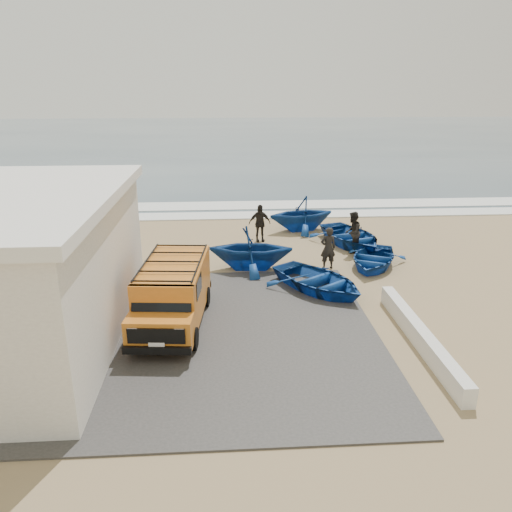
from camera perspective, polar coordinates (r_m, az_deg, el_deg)
name	(u,v)px	position (r m, az deg, el deg)	size (l,w,h in m)	color
ground	(239,305)	(16.74, -1.95, -5.67)	(160.00, 160.00, 0.00)	#9E855C
slab	(173,335)	(15.01, -9.44, -8.91)	(12.00, 10.00, 0.05)	#413E3B
ocean	(225,138)	(71.55, -3.52, 13.36)	(180.00, 88.00, 0.01)	#385166
surf_line	(232,216)	(28.08, -2.79, 4.64)	(180.00, 1.60, 0.06)	white
surf_wash	(231,206)	(30.51, -2.88, 5.78)	(180.00, 2.20, 0.04)	white
parapet	(420,336)	(14.95, 18.22, -8.70)	(0.35, 6.00, 0.55)	silver
van	(173,292)	(15.31, -9.49, -4.03)	(2.21, 4.74, 1.97)	orange
boat_near_left	(318,280)	(17.86, 7.14, -2.79)	(2.74, 3.83, 0.79)	#124293
boat_near_right	(373,258)	(20.64, 13.21, -0.27)	(2.42, 3.39, 0.70)	#124293
boat_mid_left	(251,248)	(19.70, -0.60, 0.91)	(2.84, 3.29, 1.73)	#124293
boat_mid_right	(351,236)	(23.23, 10.75, 2.24)	(2.91, 4.07, 0.84)	#124293
boat_far_left	(301,213)	(25.19, 5.19, 4.87)	(2.85, 3.30, 1.74)	#124293
fisherman_front	(328,248)	(19.95, 8.23, 0.90)	(0.62, 0.41, 1.70)	black
fisherman_middle	(352,232)	(22.06, 10.96, 2.67)	(0.89, 0.69, 1.83)	black
fisherman_back	(260,223)	(23.26, 0.42, 3.78)	(1.03, 0.43, 1.76)	black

